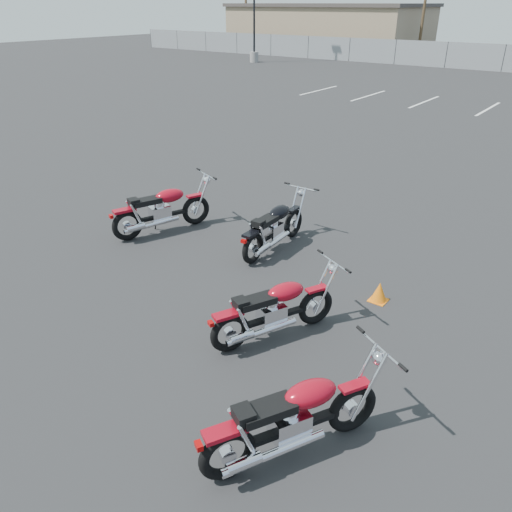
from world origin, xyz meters
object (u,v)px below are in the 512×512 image
Objects in this scene: motorcycle_second_black at (274,227)px; motorcycle_third_red at (274,310)px; motorcycle_front_red at (162,210)px; motorcycle_rear_red at (294,419)px.

motorcycle_second_black is 1.05× the size of motorcycle_third_red.
motorcycle_rear_red is (5.42, -3.26, -0.02)m from motorcycle_front_red.
motorcycle_front_red is 1.06× the size of motorcycle_second_black.
motorcycle_front_red reaches higher than motorcycle_rear_red.
motorcycle_second_black is 2.92m from motorcycle_third_red.
motorcycle_front_red is at bearing 157.81° from motorcycle_third_red.
motorcycle_rear_red is at bearing -49.50° from motorcycle_third_red.
motorcycle_rear_red is (3.05, -4.00, 0.02)m from motorcycle_second_black.
motorcycle_third_red is at bearing -22.19° from motorcycle_front_red.
motorcycle_front_red is 1.11× the size of motorcycle_third_red.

